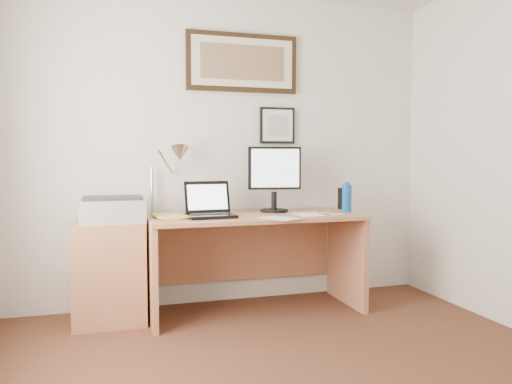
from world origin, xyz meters
name	(u,v)px	position (x,y,z in m)	size (l,w,h in m)	color
wall_back	(224,149)	(0.00, 2.00, 1.25)	(3.50, 0.02, 2.50)	silver
side_cabinet	(109,272)	(-0.92, 1.68, 0.36)	(0.50, 0.40, 0.73)	#A96947
water_bottle	(347,198)	(0.92, 1.62, 0.86)	(0.08, 0.08, 0.22)	#0D52B3
bottle_cap	(347,183)	(0.92, 1.62, 0.98)	(0.04, 0.04, 0.02)	#0D52B3
speaker	(343,198)	(0.99, 1.82, 0.84)	(0.08, 0.07, 0.18)	black
paper_sheet_a	(279,218)	(0.25, 1.36, 0.75)	(0.19, 0.27, 0.00)	white
paper_sheet_b	(309,214)	(0.54, 1.51, 0.75)	(0.20, 0.28, 0.00)	white
sticky_pad	(337,214)	(0.73, 1.41, 0.76)	(0.08, 0.08, 0.01)	#E4D96C
marker_pen	(323,213)	(0.65, 1.50, 0.76)	(0.02, 0.02, 0.14)	white
book	(156,217)	(-0.60, 1.59, 0.76)	(0.21, 0.29, 0.02)	#D1C262
desk	(251,243)	(0.15, 1.72, 0.51)	(1.60, 0.70, 0.75)	#A96947
laptop	(210,209)	(-0.21, 1.59, 0.81)	(0.35, 0.31, 0.26)	black
lcd_monitor	(274,176)	(0.35, 1.76, 1.04)	(0.42, 0.22, 0.52)	black
printer	(113,209)	(-0.89, 1.66, 0.82)	(0.44, 0.34, 0.18)	#A3A3A5
desk_lamp	(177,157)	(-0.41, 1.81, 1.19)	(0.29, 0.27, 0.53)	silver
picture_large	(243,63)	(0.15, 1.97, 1.95)	(0.92, 0.04, 0.47)	black
picture_small	(277,125)	(0.45, 1.97, 1.45)	(0.30, 0.03, 0.30)	black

